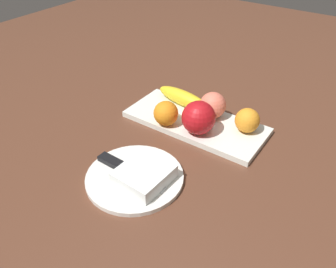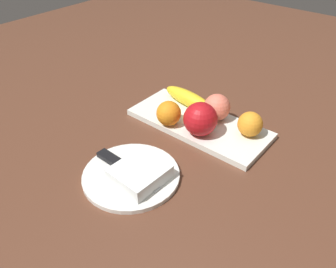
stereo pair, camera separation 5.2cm
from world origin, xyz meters
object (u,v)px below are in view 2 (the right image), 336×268
(orange_near_apple, at_px, (169,113))
(peach, at_px, (217,107))
(folded_napkin, at_px, (140,174))
(fruit_tray, at_px, (198,124))
(orange_near_banana, at_px, (250,124))
(dinner_plate, at_px, (131,175))
(knife, at_px, (118,164))
(banana, at_px, (189,99))
(apple, at_px, (200,119))

(orange_near_apple, distance_m, peach, 0.13)
(orange_near_apple, height_order, folded_napkin, orange_near_apple)
(fruit_tray, xyz_separation_m, orange_near_banana, (0.13, 0.03, 0.04))
(dinner_plate, xyz_separation_m, knife, (-0.04, 0.00, 0.01))
(dinner_plate, height_order, folded_napkin, folded_napkin)
(banana, distance_m, knife, 0.30)
(dinner_plate, bearing_deg, fruit_tray, 90.00)
(fruit_tray, height_order, banana, banana)
(folded_napkin, bearing_deg, knife, 179.16)
(apple, xyz_separation_m, banana, (-0.10, 0.09, -0.02))
(dinner_plate, bearing_deg, folded_napkin, 0.00)
(apple, relative_size, orange_near_apple, 1.31)
(apple, height_order, knife, apple)
(fruit_tray, xyz_separation_m, peach, (0.03, 0.04, 0.04))
(orange_near_apple, distance_m, folded_napkin, 0.21)
(apple, bearing_deg, dinner_plate, -98.66)
(banana, relative_size, orange_near_banana, 2.79)
(peach, relative_size, folded_napkin, 0.66)
(orange_near_banana, bearing_deg, banana, 175.00)
(fruit_tray, height_order, dinner_plate, fruit_tray)
(banana, bearing_deg, orange_near_apple, -75.12)
(folded_napkin, bearing_deg, orange_near_apple, 112.38)
(knife, bearing_deg, peach, 78.31)
(dinner_plate, distance_m, folded_napkin, 0.03)
(peach, bearing_deg, knife, -102.99)
(orange_near_banana, bearing_deg, apple, -143.12)
(folded_napkin, bearing_deg, fruit_tray, 95.98)
(apple, height_order, orange_near_banana, apple)
(apple, xyz_separation_m, knife, (-0.07, -0.21, -0.04))
(orange_near_banana, xyz_separation_m, folded_napkin, (-0.10, -0.28, -0.02))
(fruit_tray, distance_m, folded_napkin, 0.25)
(apple, bearing_deg, orange_near_apple, -169.19)
(apple, height_order, dinner_plate, apple)
(orange_near_apple, xyz_separation_m, folded_napkin, (0.08, -0.19, -0.02))
(dinner_plate, height_order, knife, knife)
(fruit_tray, distance_m, dinner_plate, 0.25)
(apple, xyz_separation_m, dinner_plate, (-0.03, -0.21, -0.05))
(banana, height_order, dinner_plate, banana)
(apple, relative_size, dinner_plate, 0.40)
(fruit_tray, bearing_deg, banana, 144.87)
(knife, bearing_deg, dinner_plate, -0.10)
(orange_near_banana, distance_m, folded_napkin, 0.30)
(banana, distance_m, orange_near_banana, 0.20)
(orange_near_apple, relative_size, peach, 0.91)
(dinner_plate, bearing_deg, orange_near_apple, 105.42)
(orange_near_apple, relative_size, folded_napkin, 0.60)
(peach, bearing_deg, apple, -86.87)
(banana, bearing_deg, fruit_tray, -28.43)
(knife, bearing_deg, orange_near_banana, 60.45)
(banana, distance_m, peach, 0.10)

